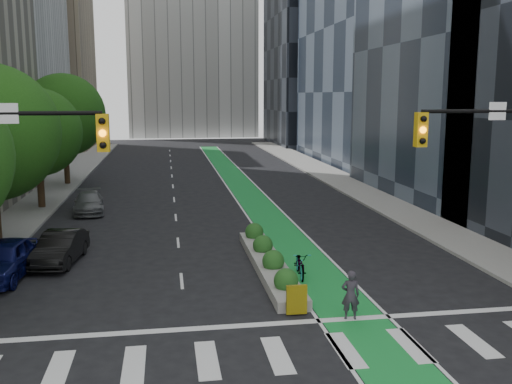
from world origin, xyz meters
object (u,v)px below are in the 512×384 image
object	(u,v)px
cyclist	(350,295)
parked_car_left_far	(89,203)
bicycle	(300,264)
parked_car_left_near	(4,260)
parked_car_left_mid	(60,248)
median_planter	(269,260)

from	to	relation	value
cyclist	parked_car_left_far	bearing A→B (deg)	-50.68
bicycle	parked_car_left_near	xyz separation A→B (m)	(-11.79, 1.60, 0.25)
parked_car_left_near	parked_car_left_mid	distance (m)	2.61
cyclist	parked_car_left_mid	xyz separation A→B (m)	(-10.53, 8.09, -0.13)
median_planter	parked_car_left_mid	xyz separation A→B (m)	(-8.86, 2.26, 0.32)
cyclist	parked_car_left_mid	size ratio (longest dim) A/B	0.39
cyclist	parked_car_left_near	bearing A→B (deg)	-16.64
median_planter	parked_car_left_near	size ratio (longest dim) A/B	2.23
parked_car_left_mid	bicycle	bearing A→B (deg)	-11.60
bicycle	parked_car_left_near	world-z (taller)	parked_car_left_near
median_planter	parked_car_left_near	xyz separation A→B (m)	(-10.70, 0.40, 0.41)
median_planter	cyclist	size ratio (longest dim) A/B	6.18
parked_car_left_near	median_planter	bearing A→B (deg)	3.46
median_planter	parked_car_left_mid	distance (m)	9.15
cyclist	parked_car_left_near	distance (m)	13.85
bicycle	parked_car_left_far	xyz separation A→B (m)	(-10.13, 14.51, 0.11)
median_planter	parked_car_left_far	world-z (taller)	parked_car_left_far
parked_car_left_near	parked_car_left_mid	xyz separation A→B (m)	(1.84, 1.86, -0.09)
bicycle	cyclist	world-z (taller)	cyclist
median_planter	parked_car_left_near	world-z (taller)	parked_car_left_near
median_planter	parked_car_left_mid	world-z (taller)	parked_car_left_mid
parked_car_left_far	median_planter	bearing A→B (deg)	-62.05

